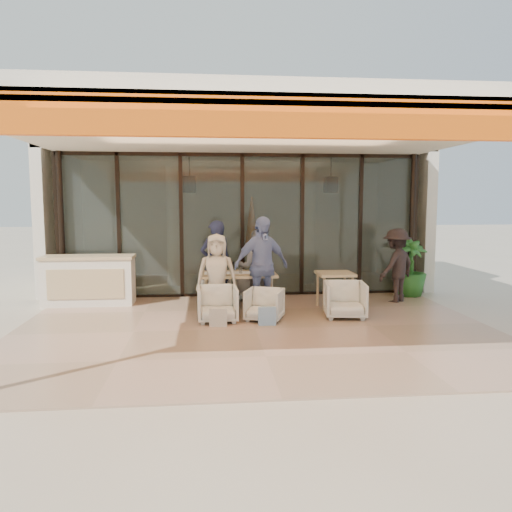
{
  "coord_description": "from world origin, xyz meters",
  "views": [
    {
      "loc": [
        -0.79,
        -8.12,
        2.15
      ],
      "look_at": [
        0.1,
        0.9,
        1.15
      ],
      "focal_mm": 35.0,
      "sensor_mm": 36.0,
      "label": 1
    }
  ],
  "objects_px": {
    "side_table": "(335,278)",
    "standing_woman": "(396,266)",
    "chair_far_left": "(216,287)",
    "diner_navy": "(216,263)",
    "chair_near_left": "(217,302)",
    "chair_near_right": "(264,303)",
    "host_counter": "(89,280)",
    "diner_cream": "(217,275)",
    "diner_periwinkle": "(261,266)",
    "potted_palm": "(410,267)",
    "side_chair": "(345,298)",
    "diner_grey": "(257,268)",
    "chair_far_right": "(254,284)",
    "dining_table": "(237,276)"
  },
  "relations": [
    {
      "from": "side_table",
      "to": "standing_woman",
      "type": "height_order",
      "value": "standing_woman"
    },
    {
      "from": "chair_far_left",
      "to": "diner_navy",
      "type": "xyz_separation_m",
      "value": [
        0.0,
        -0.5,
        0.57
      ]
    },
    {
      "from": "chair_near_left",
      "to": "side_table",
      "type": "bearing_deg",
      "value": 17.39
    },
    {
      "from": "chair_near_right",
      "to": "side_table",
      "type": "height_order",
      "value": "side_table"
    },
    {
      "from": "host_counter",
      "to": "standing_woman",
      "type": "bearing_deg",
      "value": -2.75
    },
    {
      "from": "chair_near_right",
      "to": "diner_cream",
      "type": "relative_size",
      "value": 0.42
    },
    {
      "from": "chair_near_left",
      "to": "chair_near_right",
      "type": "xyz_separation_m",
      "value": [
        0.84,
        0.0,
        -0.03
      ]
    },
    {
      "from": "diner_cream",
      "to": "diner_periwinkle",
      "type": "bearing_deg",
      "value": 3.69
    },
    {
      "from": "diner_navy",
      "to": "potted_palm",
      "type": "xyz_separation_m",
      "value": [
        4.36,
        0.58,
        -0.21
      ]
    },
    {
      "from": "diner_cream",
      "to": "side_table",
      "type": "bearing_deg",
      "value": 11.58
    },
    {
      "from": "chair_near_right",
      "to": "standing_woman",
      "type": "height_order",
      "value": "standing_woman"
    },
    {
      "from": "chair_near_left",
      "to": "diner_navy",
      "type": "xyz_separation_m",
      "value": [
        0.0,
        1.4,
        0.52
      ]
    },
    {
      "from": "chair_far_left",
      "to": "diner_navy",
      "type": "relative_size",
      "value": 0.35
    },
    {
      "from": "host_counter",
      "to": "standing_woman",
      "type": "distance_m",
      "value": 6.42
    },
    {
      "from": "chair_near_left",
      "to": "side_chair",
      "type": "relative_size",
      "value": 0.96
    },
    {
      "from": "host_counter",
      "to": "diner_cream",
      "type": "xyz_separation_m",
      "value": [
        2.6,
        -1.17,
        0.24
      ]
    },
    {
      "from": "host_counter",
      "to": "side_table",
      "type": "bearing_deg",
      "value": -9.75
    },
    {
      "from": "chair_near_right",
      "to": "diner_grey",
      "type": "distance_m",
      "value": 1.47
    },
    {
      "from": "host_counter",
      "to": "chair_near_left",
      "type": "distance_m",
      "value": 3.1
    },
    {
      "from": "host_counter",
      "to": "chair_far_right",
      "type": "xyz_separation_m",
      "value": [
        3.44,
        0.23,
        -0.17
      ]
    },
    {
      "from": "chair_far_right",
      "to": "diner_navy",
      "type": "xyz_separation_m",
      "value": [
        -0.84,
        -0.5,
        0.52
      ]
    },
    {
      "from": "diner_cream",
      "to": "potted_palm",
      "type": "relative_size",
      "value": 1.16
    },
    {
      "from": "chair_far_left",
      "to": "side_chair",
      "type": "bearing_deg",
      "value": 136.1
    },
    {
      "from": "dining_table",
      "to": "diner_grey",
      "type": "height_order",
      "value": "diner_grey"
    },
    {
      "from": "diner_navy",
      "to": "side_table",
      "type": "relative_size",
      "value": 2.37
    },
    {
      "from": "diner_navy",
      "to": "diner_cream",
      "type": "distance_m",
      "value": 0.91
    },
    {
      "from": "diner_navy",
      "to": "diner_periwinkle",
      "type": "height_order",
      "value": "diner_periwinkle"
    },
    {
      "from": "dining_table",
      "to": "diner_grey",
      "type": "relative_size",
      "value": 0.96
    },
    {
      "from": "diner_periwinkle",
      "to": "side_chair",
      "type": "relative_size",
      "value": 2.49
    },
    {
      "from": "diner_cream",
      "to": "diner_periwinkle",
      "type": "xyz_separation_m",
      "value": [
        0.84,
        0.0,
        0.16
      ]
    },
    {
      "from": "standing_woman",
      "to": "potted_palm",
      "type": "xyz_separation_m",
      "value": [
        0.55,
        0.62,
        -0.12
      ]
    },
    {
      "from": "side_table",
      "to": "diner_cream",
      "type": "bearing_deg",
      "value": -172.11
    },
    {
      "from": "chair_far_left",
      "to": "diner_navy",
      "type": "distance_m",
      "value": 0.76
    },
    {
      "from": "chair_far_left",
      "to": "potted_palm",
      "type": "distance_m",
      "value": 4.37
    },
    {
      "from": "dining_table",
      "to": "diner_periwinkle",
      "type": "height_order",
      "value": "diner_periwinkle"
    },
    {
      "from": "diner_grey",
      "to": "diner_navy",
      "type": "bearing_deg",
      "value": 11.22
    },
    {
      "from": "chair_far_right",
      "to": "dining_table",
      "type": "bearing_deg",
      "value": 83.83
    },
    {
      "from": "host_counter",
      "to": "potted_palm",
      "type": "xyz_separation_m",
      "value": [
        6.96,
        0.31,
        0.14
      ]
    },
    {
      "from": "dining_table",
      "to": "diner_cream",
      "type": "xyz_separation_m",
      "value": [
        -0.41,
        -0.46,
        0.09
      ]
    },
    {
      "from": "diner_grey",
      "to": "side_chair",
      "type": "bearing_deg",
      "value": 149.78
    },
    {
      "from": "diner_navy",
      "to": "diner_grey",
      "type": "distance_m",
      "value": 0.85
    },
    {
      "from": "dining_table",
      "to": "chair_far_left",
      "type": "bearing_deg",
      "value": 113.7
    },
    {
      "from": "side_chair",
      "to": "diner_grey",
      "type": "bearing_deg",
      "value": 146.55
    },
    {
      "from": "chair_near_left",
      "to": "chair_near_right",
      "type": "relative_size",
      "value": 1.11
    },
    {
      "from": "chair_far_left",
      "to": "dining_table",
      "type": "bearing_deg",
      "value": 107.74
    },
    {
      "from": "side_chair",
      "to": "chair_near_left",
      "type": "bearing_deg",
      "value": -170.19
    },
    {
      "from": "diner_grey",
      "to": "diner_periwinkle",
      "type": "xyz_separation_m",
      "value": [
        0.0,
        -0.9,
        0.15
      ]
    },
    {
      "from": "diner_grey",
      "to": "diner_periwinkle",
      "type": "height_order",
      "value": "diner_periwinkle"
    },
    {
      "from": "chair_far_left",
      "to": "host_counter",
      "type": "bearing_deg",
      "value": -0.98
    },
    {
      "from": "diner_periwinkle",
      "to": "side_table",
      "type": "xyz_separation_m",
      "value": [
        1.5,
        0.32,
        -0.3
      ]
    }
  ]
}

